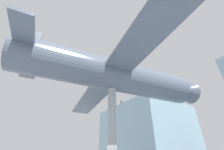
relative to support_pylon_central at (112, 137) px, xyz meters
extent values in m
cube|color=#7593A3|center=(-9.40, 13.10, 1.73)|extent=(11.19, 10.14, 9.27)
cube|color=#51565B|center=(-9.40, 13.10, 6.67)|extent=(0.36, 9.64, 0.60)
cylinder|color=#999EA3|center=(0.00, 0.00, 0.00)|extent=(0.51, 0.51, 5.81)
cylinder|color=#4C5666|center=(0.00, 0.00, 3.97)|extent=(4.47, 12.36, 2.13)
cube|color=#4C5666|center=(0.00, 0.00, 3.97)|extent=(18.41, 5.40, 0.18)
cube|color=#4C5666|center=(-1.05, -5.26, 4.13)|extent=(5.97, 2.13, 0.18)
cube|color=#4C5666|center=(-1.05, -5.26, 5.02)|extent=(0.39, 1.11, 1.67)
cone|color=#4C5666|center=(1.31, 6.59, 3.97)|extent=(2.02, 1.59, 1.81)
sphere|color=black|center=(1.47, 7.39, 3.97)|extent=(0.44, 0.44, 0.44)
camera|label=1|loc=(7.15, -5.02, -1.28)|focal=24.00mm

